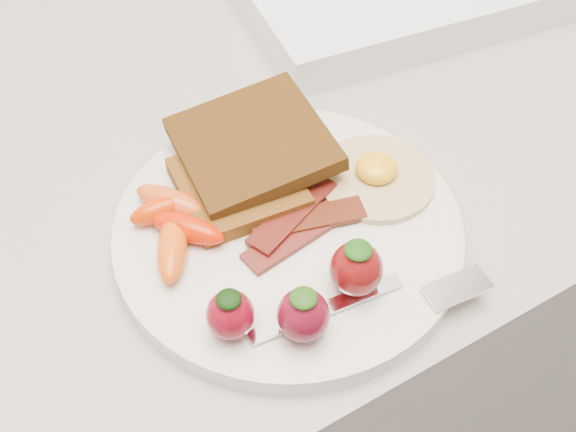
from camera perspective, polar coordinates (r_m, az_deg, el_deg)
counter at (r=1.02m, az=-4.38°, el=-11.74°), size 2.00×0.60×0.90m
plate at (r=0.56m, az=0.00°, el=-1.25°), size 0.27×0.27×0.02m
toast_lower at (r=0.57m, az=-3.96°, el=2.46°), size 0.10×0.10×0.01m
toast_upper at (r=0.59m, az=-2.83°, el=5.74°), size 0.13×0.13×0.03m
fried_egg at (r=0.59m, az=6.97°, el=3.22°), size 0.11×0.11×0.02m
bacon_strips at (r=0.55m, az=0.84°, el=-0.52°), size 0.11×0.06×0.01m
baby_carrots at (r=0.55m, az=-9.02°, el=-0.53°), size 0.07×0.11×0.02m
strawberries at (r=0.49m, az=1.41°, el=-6.30°), size 0.13×0.06×0.05m
fork at (r=0.52m, az=7.81°, el=-6.49°), size 0.17×0.06×0.00m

